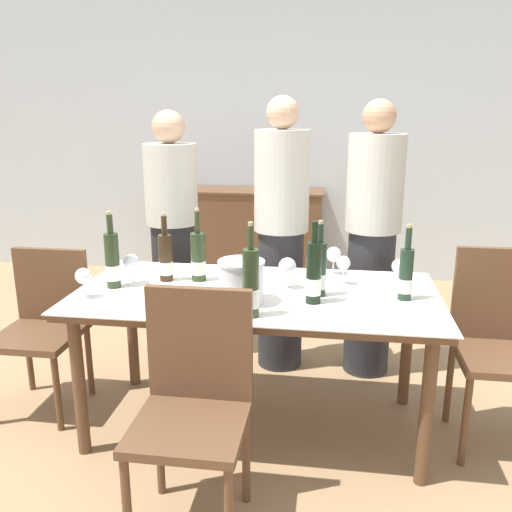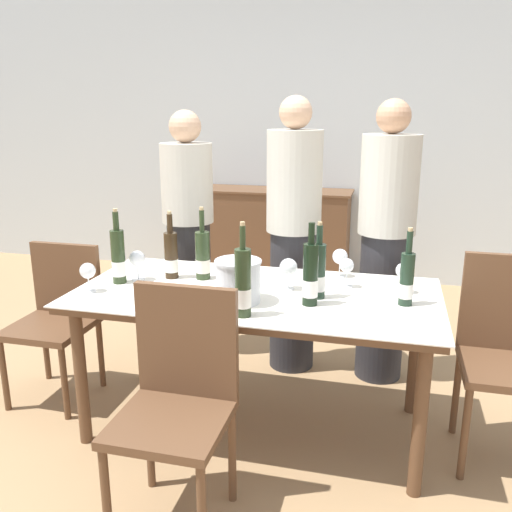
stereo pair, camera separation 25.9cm
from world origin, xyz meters
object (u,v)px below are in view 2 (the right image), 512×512
at_px(wine_glass_2, 340,257).
at_px(wine_glass_1, 403,272).
at_px(person_guest_right, 385,245).
at_px(person_guest_left, 293,238).
at_px(ice_bucket, 238,280).
at_px(chair_left_end, 58,311).
at_px(chair_right_end, 508,345).
at_px(wine_bottle_6, 318,272).
at_px(wine_glass_5, 88,272).
at_px(wine_bottle_3, 118,257).
at_px(wine_bottle_4, 310,276).
at_px(wine_glass_4, 347,267).
at_px(wine_bottle_0, 243,285).
at_px(wine_glass_0, 288,268).
at_px(chair_near_front, 179,391).
at_px(wine_bottle_2, 171,256).
at_px(person_host, 189,236).
at_px(wine_bottle_1, 203,256).
at_px(wine_glass_3, 137,260).
at_px(dining_table, 256,306).
at_px(sideboard_cabinet, 271,235).
at_px(wine_bottle_5, 407,279).

bearing_deg(wine_glass_2, wine_glass_1, -30.79).
bearing_deg(person_guest_right, person_guest_left, 179.38).
xyz_separation_m(ice_bucket, chair_left_end, (-1.13, 0.24, -0.35)).
bearing_deg(chair_right_end, wine_bottle_6, -173.46).
height_order(wine_glass_1, wine_glass_5, wine_glass_1).
bearing_deg(wine_bottle_3, wine_bottle_4, -4.69).
distance_m(wine_glass_4, chair_right_end, 0.82).
relative_size(wine_bottle_0, wine_glass_0, 2.63).
distance_m(wine_bottle_6, chair_near_front, 0.86).
bearing_deg(wine_bottle_4, person_guest_right, 69.64).
height_order(wine_bottle_2, chair_near_front, wine_bottle_2).
distance_m(ice_bucket, person_host, 1.14).
xyz_separation_m(ice_bucket, wine_bottle_2, (-0.44, 0.27, 0.01)).
bearing_deg(wine_bottle_4, wine_glass_5, -175.40).
bearing_deg(person_host, chair_left_end, -125.72).
bearing_deg(wine_bottle_1, wine_bottle_2, -171.49).
xyz_separation_m(wine_bottle_1, chair_left_end, (-0.85, -0.05, -0.36)).
bearing_deg(wine_bottle_1, person_guest_right, 33.04).
height_order(wine_glass_5, chair_left_end, wine_glass_5).
height_order(wine_glass_3, chair_left_end, wine_glass_3).
bearing_deg(wine_glass_0, wine_glass_1, 8.64).
relative_size(wine_bottle_1, wine_glass_5, 2.62).
distance_m(wine_glass_1, wine_glass_4, 0.27).
height_order(wine_bottle_4, wine_glass_3, wine_bottle_4).
relative_size(wine_bottle_1, wine_bottle_6, 1.04).
bearing_deg(person_guest_right, dining_table, -129.10).
height_order(sideboard_cabinet, wine_bottle_6, wine_bottle_6).
relative_size(wine_bottle_6, chair_near_front, 0.39).
xyz_separation_m(wine_bottle_6, wine_glass_5, (-1.09, -0.19, -0.03)).
xyz_separation_m(chair_left_end, chair_near_front, (1.03, -0.75, 0.04)).
bearing_deg(sideboard_cabinet, dining_table, -79.03).
height_order(ice_bucket, wine_bottle_3, wine_bottle_3).
height_order(wine_bottle_4, person_host, person_host).
xyz_separation_m(wine_bottle_5, wine_glass_4, (-0.28, 0.19, -0.02)).
relative_size(wine_bottle_3, person_host, 0.24).
height_order(dining_table, chair_right_end, chair_right_end).
xyz_separation_m(wine_bottle_6, chair_right_end, (0.87, 0.10, -0.32)).
distance_m(ice_bucket, person_guest_right, 1.10).
relative_size(wine_bottle_6, wine_glass_5, 2.52).
bearing_deg(person_host, wine_bottle_3, -93.80).
xyz_separation_m(wine_bottle_4, chair_left_end, (-1.46, 0.20, -0.38)).
distance_m(person_host, person_guest_right, 1.25).
bearing_deg(wine_bottle_0, chair_left_end, 161.36).
bearing_deg(wine_bottle_0, person_guest_right, 61.54).
bearing_deg(wine_bottle_4, wine_bottle_1, 157.31).
bearing_deg(wine_bottle_0, person_guest_left, 88.66).
xyz_separation_m(wine_bottle_2, wine_bottle_6, (0.79, -0.12, 0.01)).
distance_m(dining_table, wine_bottle_1, 0.40).
bearing_deg(person_guest_right, wine_glass_4, -107.61).
xyz_separation_m(ice_bucket, wine_glass_3, (-0.60, 0.19, 0.00)).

